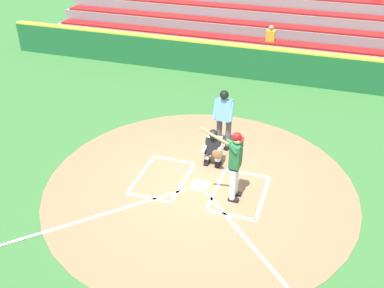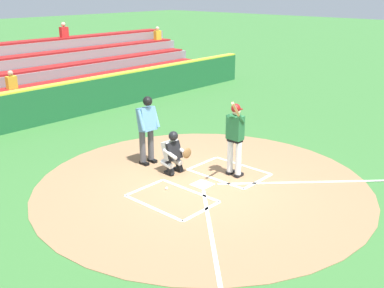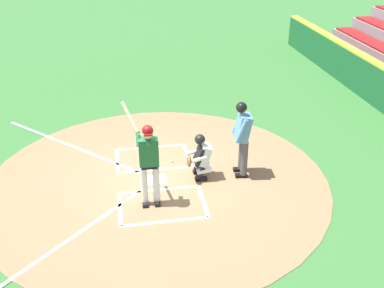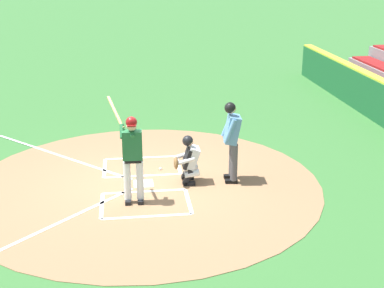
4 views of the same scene
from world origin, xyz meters
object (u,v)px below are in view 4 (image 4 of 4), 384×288
object	(u,v)px
plate_umpire	(232,137)
baseball	(160,169)
catcher	(189,159)
batter	(132,153)

from	to	relation	value
plate_umpire	baseball	xyz separation A→B (m)	(0.86, 1.56, -1.04)
catcher	plate_umpire	size ratio (longest dim) A/B	0.61
plate_umpire	baseball	size ratio (longest dim) A/B	25.20
catcher	baseball	xyz separation A→B (m)	(0.84, 0.58, -0.55)
baseball	batter	bearing A→B (deg)	158.39
catcher	plate_umpire	world-z (taller)	plate_umpire
catcher	baseball	size ratio (longest dim) A/B	15.27
batter	catcher	world-z (taller)	batter
catcher	baseball	distance (m)	1.16
catcher	batter	bearing A→B (deg)	124.72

